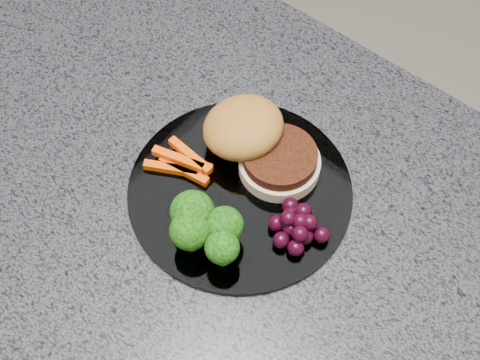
{
  "coord_description": "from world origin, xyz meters",
  "views": [
    {
      "loc": [
        0.16,
        -0.29,
        1.56
      ],
      "look_at": [
        -0.1,
        0.02,
        0.93
      ],
      "focal_mm": 50.0,
      "sensor_mm": 36.0,
      "label": 1
    }
  ],
  "objects": [
    {
      "name": "plate",
      "position": [
        -0.1,
        0.02,
        0.9
      ],
      "size": [
        0.26,
        0.26,
        0.01
      ],
      "primitive_type": "cylinder",
      "color": "white",
      "rests_on": "countertop"
    },
    {
      "name": "broccoli",
      "position": [
        -0.09,
        -0.06,
        0.94
      ],
      "size": [
        0.09,
        0.07,
        0.06
      ],
      "rotation": [
        0.0,
        0.0,
        0.07
      ],
      "color": "olive",
      "rests_on": "plate"
    },
    {
      "name": "grape_bunch",
      "position": [
        -0.02,
        0.01,
        0.92
      ],
      "size": [
        0.07,
        0.06,
        0.03
      ],
      "rotation": [
        0.0,
        0.0,
        -0.08
      ],
      "color": "black",
      "rests_on": "plate"
    },
    {
      "name": "countertop",
      "position": [
        0.0,
        0.0,
        0.88
      ],
      "size": [
        1.2,
        0.6,
        0.04
      ],
      "primitive_type": "cube",
      "color": "#484952",
      "rests_on": "island_cabinet"
    },
    {
      "name": "carrot_sticks",
      "position": [
        -0.17,
        -0.0,
        0.91
      ],
      "size": [
        0.08,
        0.05,
        0.02
      ],
      "rotation": [
        0.0,
        0.0,
        0.01
      ],
      "color": "#FE5104",
      "rests_on": "plate"
    },
    {
      "name": "burger",
      "position": [
        -0.12,
        0.07,
        0.93
      ],
      "size": [
        0.16,
        0.11,
        0.05
      ],
      "rotation": [
        0.0,
        0.0,
        0.12
      ],
      "color": "beige",
      "rests_on": "plate"
    }
  ]
}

